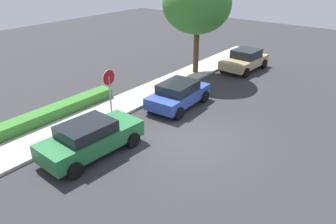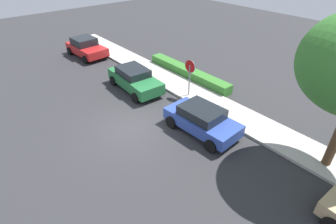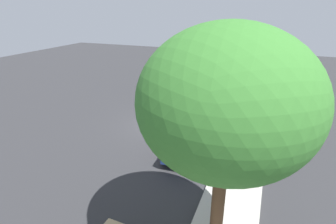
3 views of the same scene
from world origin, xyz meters
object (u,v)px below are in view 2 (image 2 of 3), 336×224
at_px(parked_car_blue, 202,119).
at_px(parked_car_red, 86,47).
at_px(parked_car_green, 135,79).
at_px(stop_sign, 190,72).

xyz_separation_m(parked_car_blue, parked_car_red, (-13.52, 0.29, 0.04)).
relative_size(parked_car_green, parked_car_blue, 1.11).
bearing_deg(stop_sign, parked_car_red, -170.89).
bearing_deg(parked_car_green, parked_car_red, 177.84).
bearing_deg(stop_sign, parked_car_blue, -33.78).
distance_m(stop_sign, parked_car_blue, 3.70).
xyz_separation_m(stop_sign, parked_car_red, (-10.55, -1.69, -0.92)).
relative_size(stop_sign, parked_car_green, 0.56).
relative_size(parked_car_green, parked_car_red, 1.07).
xyz_separation_m(stop_sign, parked_car_blue, (2.97, -1.99, -0.95)).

